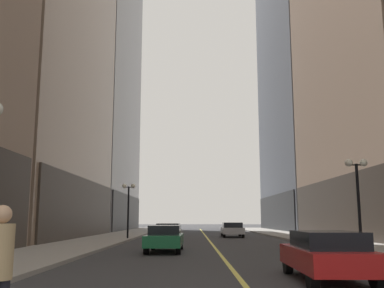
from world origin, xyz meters
The scene contains 11 objects.
ground_plane centered at (0.00, 35.00, 0.00)m, with size 200.00×200.00×0.00m, color #38383A.
sidewalk_left centered at (-8.25, 35.00, 0.07)m, with size 4.50×78.00×0.15m, color #9E9991.
sidewalk_right centered at (8.25, 35.00, 0.07)m, with size 4.50×78.00×0.15m, color #9E9991.
lane_centre_stripe centered at (0.00, 35.00, 0.00)m, with size 0.16×70.00×0.01m, color #E5D64C.
building_left_far centered at (-16.34, 60.00, 24.50)m, with size 11.89×26.00×49.18m.
car_red centered at (2.30, 9.15, 0.72)m, with size 1.85×4.40×1.32m.
car_green centered at (-2.70, 19.81, 0.72)m, with size 1.79×4.81×1.32m.
car_grey centered at (-3.05, 29.43, 0.72)m, with size 1.89×4.16×1.32m.
car_silver centered at (2.36, 37.93, 0.72)m, with size 1.98×4.54×1.32m.
street_lamp_left_far centered at (-6.40, 32.23, 3.26)m, with size 1.06×0.36×4.43m.
street_lamp_right_mid centered at (6.40, 17.49, 3.26)m, with size 1.06×0.36×4.43m.
Camera 1 is at (-1.33, -3.00, 1.65)m, focal length 41.08 mm.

